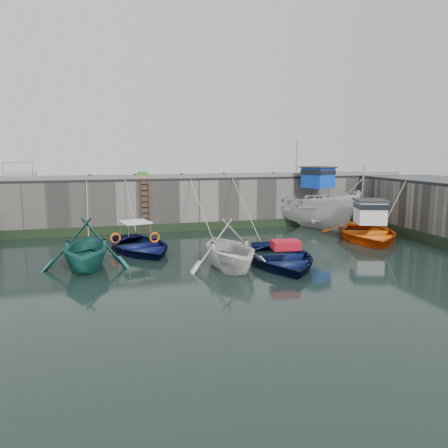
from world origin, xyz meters
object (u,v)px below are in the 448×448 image
object	(u,v)px
fish_crate	(143,175)
bollard_a	(90,177)
ladder	(145,206)
bollard_e	(273,174)
boat_far_white	(310,208)
boat_near_navy	(280,264)
bollard_c	(181,176)
boat_far_orange	(366,231)
boat_near_white	(87,267)
boat_near_blue	(140,251)
boat_near_blacktrim	(229,268)
bollard_d	(224,175)
bollard_b	(135,176)

from	to	relation	value
fish_crate	bollard_a	distance (m)	3.29
ladder	bollard_e	xyz separation A→B (m)	(8.00, 0.34, 1.71)
boat_far_white	bollard_a	xyz separation A→B (m)	(-13.19, 0.82, 2.10)
boat_near_navy	bollard_c	xyz separation A→B (m)	(-2.69, 8.94, 3.30)
boat_far_orange	bollard_c	distance (m)	10.99
boat_far_white	bollard_a	distance (m)	13.38
boat_near_white	boat_far_orange	xyz separation A→B (m)	(14.50, 2.23, 0.41)
boat_near_blue	boat_near_blacktrim	distance (m)	5.19
boat_near_navy	boat_near_blue	bearing A→B (deg)	152.41
boat_far_orange	bollard_e	distance (m)	6.84
boat_near_blacktrim	bollard_d	distance (m)	9.80
fish_crate	bollard_b	size ratio (longest dim) A/B	1.94
boat_far_white	boat_far_orange	size ratio (longest dim) A/B	1.08
ladder	boat_far_orange	distance (m)	12.50
bollard_c	bollard_d	size ratio (longest dim) A/B	1.00
bollard_d	bollard_c	bearing A→B (deg)	180.00
boat_near_navy	bollard_b	distance (m)	10.95
boat_near_navy	bollard_e	size ratio (longest dim) A/B	19.33
boat_far_orange	fish_crate	world-z (taller)	boat_far_orange
boat_near_blue	boat_far_white	bearing A→B (deg)	5.56
ladder	bollard_c	size ratio (longest dim) A/B	11.43
boat_near_navy	fish_crate	world-z (taller)	fish_crate
boat_far_white	bollard_e	bearing A→B (deg)	136.32
bollard_c	boat_near_blacktrim	bearing A→B (deg)	-87.30
boat_far_white	bollard_b	bearing A→B (deg)	152.55
ladder	boat_far_orange	xyz separation A→B (m)	(11.48, -4.79, -1.18)
bollard_c	bollard_e	bearing A→B (deg)	0.00
boat_near_white	bollard_e	world-z (taller)	bollard_e
ladder	bollard_b	distance (m)	1.81
bollard_c	bollard_e	distance (m)	5.80
boat_far_orange	bollard_b	bearing A→B (deg)	175.41
boat_near_blue	fish_crate	distance (m)	7.13
ladder	bollard_b	bearing A→B (deg)	146.14
boat_near_blacktrim	bollard_e	distance (m)	10.96
boat_far_white	bollard_a	bearing A→B (deg)	153.38
fish_crate	bollard_c	distance (m)	2.52
boat_near_blacktrim	boat_far_white	bearing A→B (deg)	42.38
boat_far_white	boat_near_navy	bearing A→B (deg)	-146.19
bollard_a	boat_far_white	bearing A→B (deg)	-3.57
fish_crate	bollard_b	distance (m)	1.38
bollard_e	boat_near_blacktrim	bearing A→B (deg)	-120.95
boat_near_white	bollard_c	xyz separation A→B (m)	(5.22, 7.36, 3.30)
fish_crate	boat_near_blue	bearing A→B (deg)	-104.68
boat_far_orange	fish_crate	distance (m)	13.44
boat_near_blacktrim	bollard_e	world-z (taller)	bollard_e
boat_near_navy	bollard_e	xyz separation A→B (m)	(3.11, 8.94, 3.30)
ladder	bollard_d	distance (m)	5.11
boat_near_navy	bollard_e	bearing A→B (deg)	78.46
boat_near_blue	bollard_b	world-z (taller)	bollard_b
boat_near_blacktrim	bollard_d	size ratio (longest dim) A/B	15.63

